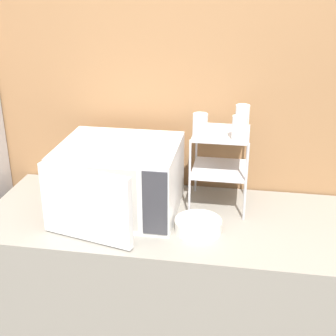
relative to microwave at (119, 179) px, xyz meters
name	(u,v)px	position (x,y,z in m)	size (l,w,h in m)	color
wall_back	(217,110)	(0.39, 0.35, 0.23)	(8.00, 0.06, 2.60)	olive
counter	(204,306)	(0.39, -0.02, -0.61)	(1.95, 0.66, 0.92)	gray
microwave	(119,179)	(0.00, 0.00, 0.00)	(0.51, 0.55, 0.31)	silver
dish_rack	(220,153)	(0.43, 0.13, 0.10)	(0.25, 0.26, 0.35)	#B2B2B7
glass_front_left	(200,126)	(0.34, 0.05, 0.24)	(0.06, 0.06, 0.10)	silver
glass_back_right	(242,116)	(0.51, 0.21, 0.24)	(0.06, 0.06, 0.10)	silver
glass_front_right	(239,128)	(0.50, 0.04, 0.24)	(0.06, 0.06, 0.10)	silver
bowl	(198,226)	(0.36, -0.12, -0.13)	(0.19, 0.19, 0.05)	silver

